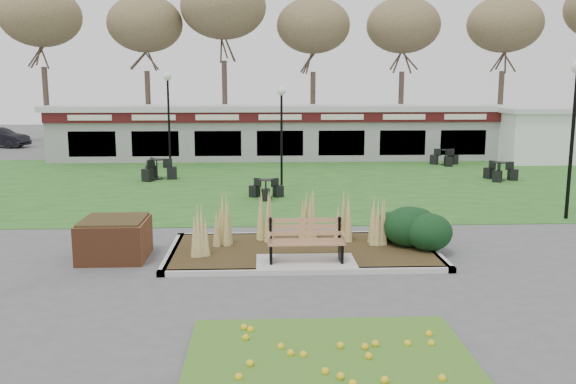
{
  "coord_description": "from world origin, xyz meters",
  "views": [
    {
      "loc": [
        -0.97,
        -12.9,
        4.01
      ],
      "look_at": [
        -0.32,
        2.0,
        1.36
      ],
      "focal_mm": 38.0,
      "sensor_mm": 36.0,
      "label": 1
    }
  ],
  "objects_px": {
    "park_bench": "(306,240)",
    "lamp_post_mid_left": "(281,115)",
    "brick_planter": "(114,238)",
    "lamp_post_far_left": "(168,99)",
    "bistro_set_d": "(445,160)",
    "food_pavilion": "(279,132)",
    "lamp_post_mid_right": "(575,104)",
    "bistro_set_c": "(500,174)",
    "bistro_set_b": "(266,192)",
    "service_hut": "(541,134)",
    "bistro_set_a": "(157,173)"
  },
  "relations": [
    {
      "from": "lamp_post_far_left",
      "to": "bistro_set_c",
      "type": "relative_size",
      "value": 3.15
    },
    {
      "from": "brick_planter",
      "to": "food_pavilion",
      "type": "relative_size",
      "value": 0.06
    },
    {
      "from": "park_bench",
      "to": "lamp_post_mid_right",
      "type": "xyz_separation_m",
      "value": [
        8.19,
        4.4,
        2.84
      ]
    },
    {
      "from": "service_hut",
      "to": "park_bench",
      "type": "bearing_deg",
      "value": -127.25
    },
    {
      "from": "brick_planter",
      "to": "lamp_post_mid_left",
      "type": "bearing_deg",
      "value": 65.04
    },
    {
      "from": "park_bench",
      "to": "bistro_set_c",
      "type": "bearing_deg",
      "value": 52.49
    },
    {
      "from": "lamp_post_mid_right",
      "to": "bistro_set_b",
      "type": "distance_m",
      "value": 10.25
    },
    {
      "from": "brick_planter",
      "to": "bistro_set_d",
      "type": "relative_size",
      "value": 1.03
    },
    {
      "from": "food_pavilion",
      "to": "service_hut",
      "type": "bearing_deg",
      "value": -8.27
    },
    {
      "from": "brick_planter",
      "to": "food_pavilion",
      "type": "bearing_deg",
      "value": 76.94
    },
    {
      "from": "lamp_post_mid_left",
      "to": "bistro_set_d",
      "type": "bearing_deg",
      "value": 39.63
    },
    {
      "from": "service_hut",
      "to": "bistro_set_c",
      "type": "bearing_deg",
      "value": -126.74
    },
    {
      "from": "lamp_post_mid_left",
      "to": "bistro_set_d",
      "type": "distance_m",
      "value": 11.26
    },
    {
      "from": "lamp_post_mid_left",
      "to": "lamp_post_mid_right",
      "type": "bearing_deg",
      "value": -32.56
    },
    {
      "from": "park_bench",
      "to": "lamp_post_far_left",
      "type": "xyz_separation_m",
      "value": [
        -5.31,
        15.86,
        2.72
      ]
    },
    {
      "from": "brick_planter",
      "to": "service_hut",
      "type": "bearing_deg",
      "value": 43.52
    },
    {
      "from": "brick_planter",
      "to": "bistro_set_b",
      "type": "xyz_separation_m",
      "value": [
        3.59,
        7.37,
        -0.23
      ]
    },
    {
      "from": "service_hut",
      "to": "food_pavilion",
      "type": "bearing_deg",
      "value": 171.73
    },
    {
      "from": "food_pavilion",
      "to": "lamp_post_mid_left",
      "type": "xyz_separation_m",
      "value": [
        -0.21,
        -9.95,
        1.38
      ]
    },
    {
      "from": "service_hut",
      "to": "lamp_post_far_left",
      "type": "xyz_separation_m",
      "value": [
        -18.81,
        -1.89,
        1.86
      ]
    },
    {
      "from": "brick_planter",
      "to": "bistro_set_c",
      "type": "bearing_deg",
      "value": 39.39
    },
    {
      "from": "bistro_set_d",
      "to": "lamp_post_far_left",
      "type": "bearing_deg",
      "value": -176.23
    },
    {
      "from": "park_bench",
      "to": "bistro_set_c",
      "type": "distance_m",
      "value": 14.88
    },
    {
      "from": "park_bench",
      "to": "lamp_post_mid_left",
      "type": "relative_size",
      "value": 0.43
    },
    {
      "from": "bistro_set_b",
      "to": "bistro_set_d",
      "type": "distance_m",
      "value": 12.5
    },
    {
      "from": "park_bench",
      "to": "service_hut",
      "type": "distance_m",
      "value": 22.32
    },
    {
      "from": "lamp_post_mid_right",
      "to": "bistro_set_c",
      "type": "relative_size",
      "value": 3.27
    },
    {
      "from": "lamp_post_far_left",
      "to": "bistro_set_a",
      "type": "bearing_deg",
      "value": -91.81
    },
    {
      "from": "food_pavilion",
      "to": "bistro_set_b",
      "type": "relative_size",
      "value": 19.51
    },
    {
      "from": "lamp_post_far_left",
      "to": "bistro_set_d",
      "type": "relative_size",
      "value": 3.11
    },
    {
      "from": "service_hut",
      "to": "lamp_post_far_left",
      "type": "distance_m",
      "value": 19.0
    },
    {
      "from": "lamp_post_mid_right",
      "to": "bistro_set_b",
      "type": "height_order",
      "value": "lamp_post_mid_right"
    },
    {
      "from": "bistro_set_d",
      "to": "bistro_set_a",
      "type": "bearing_deg",
      "value": -163.46
    },
    {
      "from": "service_hut",
      "to": "bistro_set_a",
      "type": "xyz_separation_m",
      "value": [
        -18.91,
        -5.05,
        -1.15
      ]
    },
    {
      "from": "bistro_set_b",
      "to": "bistro_set_d",
      "type": "xyz_separation_m",
      "value": [
        9.05,
        8.63,
        0.04
      ]
    },
    {
      "from": "brick_planter",
      "to": "bistro_set_a",
      "type": "relative_size",
      "value": 0.93
    },
    {
      "from": "park_bench",
      "to": "brick_planter",
      "type": "bearing_deg",
      "value": 170.31
    },
    {
      "from": "bistro_set_b",
      "to": "lamp_post_mid_left",
      "type": "bearing_deg",
      "value": 69.7
    },
    {
      "from": "brick_planter",
      "to": "lamp_post_mid_left",
      "type": "relative_size",
      "value": 0.38
    },
    {
      "from": "service_hut",
      "to": "bistro_set_b",
      "type": "bearing_deg",
      "value": -146.07
    },
    {
      "from": "bistro_set_c",
      "to": "brick_planter",
      "type": "bearing_deg",
      "value": -140.61
    },
    {
      "from": "food_pavilion",
      "to": "bistro_set_b",
      "type": "distance_m",
      "value": 11.69
    },
    {
      "from": "brick_planter",
      "to": "lamp_post_mid_right",
      "type": "xyz_separation_m",
      "value": [
        12.59,
        3.65,
        2.95
      ]
    },
    {
      "from": "lamp_post_mid_left",
      "to": "bistro_set_a",
      "type": "bearing_deg",
      "value": 150.55
    },
    {
      "from": "lamp_post_mid_right",
      "to": "lamp_post_far_left",
      "type": "bearing_deg",
      "value": 139.68
    },
    {
      "from": "service_hut",
      "to": "bistro_set_c",
      "type": "height_order",
      "value": "service_hut"
    },
    {
      "from": "bistro_set_c",
      "to": "bistro_set_d",
      "type": "distance_m",
      "value": 5.02
    },
    {
      "from": "park_bench",
      "to": "food_pavilion",
      "type": "xyz_separation_m",
      "value": [
        0.0,
        19.71,
        0.89
      ]
    },
    {
      "from": "food_pavilion",
      "to": "lamp_post_mid_right",
      "type": "bearing_deg",
      "value": -61.85
    },
    {
      "from": "bistro_set_a",
      "to": "bistro_set_c",
      "type": "height_order",
      "value": "bistro_set_a"
    }
  ]
}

